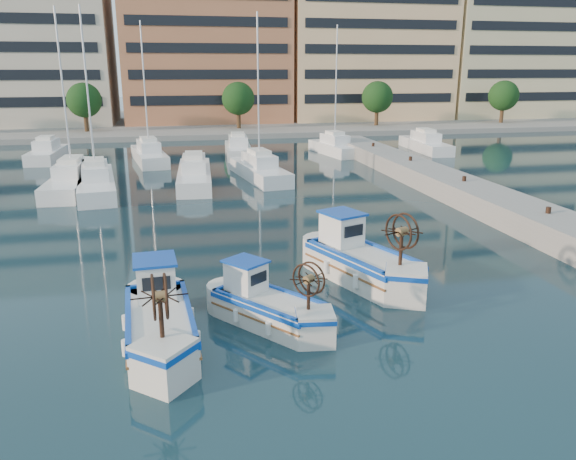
# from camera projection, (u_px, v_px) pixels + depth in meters

# --- Properties ---
(ground) EXTENTS (300.00, 300.00, 0.00)m
(ground) POSITION_uv_depth(u_px,v_px,m) (313.00, 311.00, 18.75)
(ground) COLOR #193942
(ground) RESTS_ON ground
(quay) EXTENTS (3.00, 60.00, 1.20)m
(quay) POSITION_uv_depth(u_px,v_px,m) (521.00, 215.00, 28.64)
(quay) COLOR gray
(quay) RESTS_ON ground
(waterfront) EXTENTS (180.00, 40.00, 25.60)m
(waterfront) POSITION_uv_depth(u_px,v_px,m) (264.00, 43.00, 78.62)
(waterfront) COLOR gray
(waterfront) RESTS_ON ground
(yacht_marina) EXTENTS (42.12, 22.98, 11.50)m
(yacht_marina) POSITION_uv_depth(u_px,v_px,m) (184.00, 164.00, 44.00)
(yacht_marina) COLOR white
(yacht_marina) RESTS_ON ground
(fishing_boat_a) EXTENTS (2.18, 4.71, 2.90)m
(fishing_boat_a) POSITION_uv_depth(u_px,v_px,m) (159.00, 318.00, 16.37)
(fishing_boat_a) COLOR silver
(fishing_boat_a) RESTS_ON ground
(fishing_boat_b) EXTENTS (3.54, 3.92, 2.44)m
(fishing_boat_b) POSITION_uv_depth(u_px,v_px,m) (267.00, 304.00, 17.67)
(fishing_boat_b) COLOR silver
(fishing_boat_b) RESTS_ON ground
(fishing_boat_c) EXTENTS (3.60, 5.14, 3.10)m
(fishing_boat_c) POSITION_uv_depth(u_px,v_px,m) (360.00, 259.00, 21.29)
(fishing_boat_c) COLOR silver
(fishing_boat_c) RESTS_ON ground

